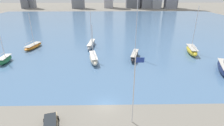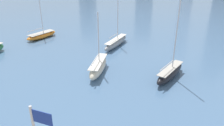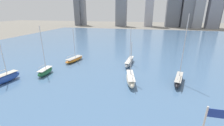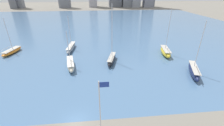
{
  "view_description": "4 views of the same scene",
  "coord_description": "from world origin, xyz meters",
  "px_view_note": "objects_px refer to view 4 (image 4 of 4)",
  "views": [
    {
      "loc": [
        0.66,
        -25.2,
        18.63
      ],
      "look_at": [
        1.32,
        8.81,
        4.21
      ],
      "focal_mm": 28.0,
      "sensor_mm": 36.0,
      "label": 1
    },
    {
      "loc": [
        10.79,
        -10.83,
        16.65
      ],
      "look_at": [
        0.41,
        15.72,
        4.0
      ],
      "focal_mm": 35.0,
      "sensor_mm": 36.0,
      "label": 2
    },
    {
      "loc": [
        -0.57,
        -14.61,
        17.06
      ],
      "look_at": [
        -7.95,
        17.88,
        5.5
      ],
      "focal_mm": 24.0,
      "sensor_mm": 36.0,
      "label": 3
    },
    {
      "loc": [
        4.2,
        -18.35,
        19.9
      ],
      "look_at": [
        7.33,
        13.08,
        4.12
      ],
      "focal_mm": 24.0,
      "sensor_mm": 36.0,
      "label": 4
    }
  ],
  "objects_px": {
    "sailboat_navy": "(194,70)",
    "sailboat_cream": "(71,64)",
    "flag_pole": "(101,113)",
    "sailboat_orange": "(12,51)",
    "sailboat_black": "(112,59)",
    "sailboat_gray": "(71,47)",
    "sailboat_yellow": "(165,51)"
  },
  "relations": [
    {
      "from": "sailboat_cream",
      "to": "sailboat_navy",
      "type": "bearing_deg",
      "value": -23.0
    },
    {
      "from": "flag_pole",
      "to": "sailboat_navy",
      "type": "xyz_separation_m",
      "value": [
        24.15,
        17.0,
        -4.68
      ]
    },
    {
      "from": "sailboat_yellow",
      "to": "sailboat_orange",
      "type": "bearing_deg",
      "value": -176.77
    },
    {
      "from": "sailboat_cream",
      "to": "sailboat_black",
      "type": "bearing_deg",
      "value": 0.19
    },
    {
      "from": "sailboat_black",
      "to": "sailboat_gray",
      "type": "xyz_separation_m",
      "value": [
        -13.51,
        11.38,
        -0.12
      ]
    },
    {
      "from": "flag_pole",
      "to": "sailboat_orange",
      "type": "bearing_deg",
      "value": 128.75
    },
    {
      "from": "sailboat_black",
      "to": "sailboat_yellow",
      "type": "distance_m",
      "value": 18.82
    },
    {
      "from": "flag_pole",
      "to": "sailboat_navy",
      "type": "distance_m",
      "value": 29.91
    },
    {
      "from": "sailboat_black",
      "to": "sailboat_gray",
      "type": "relative_size",
      "value": 1.4
    },
    {
      "from": "flag_pole",
      "to": "sailboat_black",
      "type": "xyz_separation_m",
      "value": [
        3.91,
        26.11,
        -4.72
      ]
    },
    {
      "from": "sailboat_cream",
      "to": "sailboat_yellow",
      "type": "distance_m",
      "value": 30.69
    },
    {
      "from": "sailboat_gray",
      "to": "sailboat_orange",
      "type": "bearing_deg",
      "value": -172.08
    },
    {
      "from": "sailboat_gray",
      "to": "sailboat_yellow",
      "type": "relative_size",
      "value": 0.83
    },
    {
      "from": "sailboat_navy",
      "to": "sailboat_cream",
      "type": "bearing_deg",
      "value": -170.11
    },
    {
      "from": "sailboat_black",
      "to": "sailboat_cream",
      "type": "distance_m",
      "value": 11.87
    },
    {
      "from": "sailboat_orange",
      "to": "sailboat_cream",
      "type": "relative_size",
      "value": 1.14
    },
    {
      "from": "sailboat_black",
      "to": "sailboat_cream",
      "type": "relative_size",
      "value": 1.62
    },
    {
      "from": "sailboat_orange",
      "to": "sailboat_navy",
      "type": "xyz_separation_m",
      "value": [
        53.38,
        -19.41,
        0.32
      ]
    },
    {
      "from": "sailboat_cream",
      "to": "sailboat_gray",
      "type": "distance_m",
      "value": 13.8
    },
    {
      "from": "sailboat_gray",
      "to": "sailboat_yellow",
      "type": "height_order",
      "value": "sailboat_yellow"
    },
    {
      "from": "sailboat_orange",
      "to": "sailboat_black",
      "type": "distance_m",
      "value": 34.7
    },
    {
      "from": "sailboat_cream",
      "to": "sailboat_gray",
      "type": "height_order",
      "value": "sailboat_gray"
    },
    {
      "from": "sailboat_black",
      "to": "sailboat_navy",
      "type": "xyz_separation_m",
      "value": [
        20.24,
        -9.1,
        0.04
      ]
    },
    {
      "from": "sailboat_gray",
      "to": "sailboat_navy",
      "type": "distance_m",
      "value": 39.48
    },
    {
      "from": "sailboat_yellow",
      "to": "sailboat_navy",
      "type": "distance_m",
      "value": 13.26
    },
    {
      "from": "sailboat_yellow",
      "to": "sailboat_black",
      "type": "bearing_deg",
      "value": -157.47
    },
    {
      "from": "sailboat_orange",
      "to": "sailboat_yellow",
      "type": "bearing_deg",
      "value": 6.21
    },
    {
      "from": "sailboat_orange",
      "to": "sailboat_cream",
      "type": "bearing_deg",
      "value": -17.22
    },
    {
      "from": "sailboat_orange",
      "to": "sailboat_gray",
      "type": "relative_size",
      "value": 0.98
    },
    {
      "from": "sailboat_orange",
      "to": "sailboat_black",
      "type": "relative_size",
      "value": 0.7
    },
    {
      "from": "sailboat_yellow",
      "to": "sailboat_navy",
      "type": "xyz_separation_m",
      "value": [
        1.85,
        -13.13,
        -0.01
      ]
    },
    {
      "from": "sailboat_gray",
      "to": "sailboat_yellow",
      "type": "distance_m",
      "value": 32.74
    }
  ]
}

